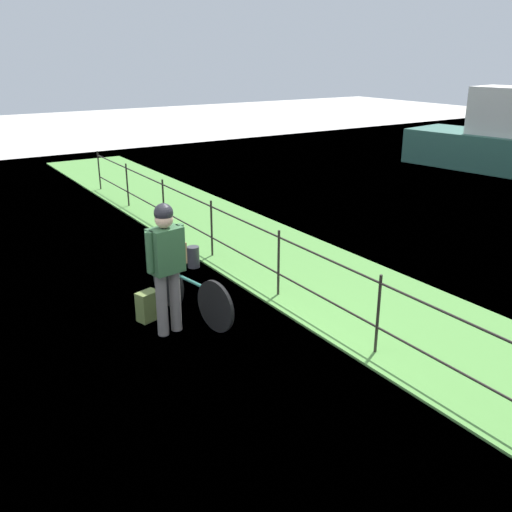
{
  "coord_description": "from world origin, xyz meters",
  "views": [
    {
      "loc": [
        5.2,
        -2.4,
        3.35
      ],
      "look_at": [
        -0.52,
        1.28,
        0.9
      ],
      "focal_mm": 39.8,
      "sensor_mm": 36.0,
      "label": 1
    }
  ],
  "objects": [
    {
      "name": "cyclist_person",
      "position": [
        -0.82,
        0.17,
        1.0
      ],
      "size": [
        0.33,
        0.53,
        1.68
      ],
      "color": "slate",
      "rests_on": "ground"
    },
    {
      "name": "terrier_dog",
      "position": [
        -1.42,
        0.52,
        1.05
      ],
      "size": [
        0.32,
        0.19,
        0.18
      ],
      "color": "#4C3D2D",
      "rests_on": "wooden_crate"
    },
    {
      "name": "grass_strip",
      "position": [
        0.0,
        2.88,
        0.01
      ],
      "size": [
        27.0,
        2.4,
        0.03
      ],
      "primitive_type": "cube",
      "color": "#569342",
      "rests_on": "ground"
    },
    {
      "name": "ground_plane",
      "position": [
        0.0,
        0.0,
        0.0
      ],
      "size": [
        60.0,
        60.0,
        0.0
      ],
      "primitive_type": "plane",
      "color": "beige"
    },
    {
      "name": "bicycle_main",
      "position": [
        -1.06,
        0.58,
        0.36
      ],
      "size": [
        1.7,
        0.35,
        0.68
      ],
      "color": "black",
      "rests_on": "ground"
    },
    {
      "name": "backpack_on_paving",
      "position": [
        -1.29,
        0.08,
        0.2
      ],
      "size": [
        0.26,
        0.32,
        0.4
      ],
      "primitive_type": "cube",
      "rotation": [
        0.0,
        0.0,
        5.02
      ],
      "color": "olive",
      "rests_on": "ground"
    },
    {
      "name": "wooden_crate",
      "position": [
        -1.44,
        0.52,
        0.83
      ],
      "size": [
        0.39,
        0.32,
        0.29
      ],
      "primitive_type": "cube",
      "rotation": [
        0.0,
        0.0,
        0.17
      ],
      "color": "#A87F51",
      "rests_on": "bicycle_main"
    },
    {
      "name": "iron_fence",
      "position": [
        0.0,
        1.97,
        0.59
      ],
      "size": [
        18.04,
        0.04,
        1.0
      ],
      "color": "#28231E",
      "rests_on": "ground"
    },
    {
      "name": "mooring_bollard",
      "position": [
        -2.73,
        1.47,
        0.18
      ],
      "size": [
        0.2,
        0.2,
        0.36
      ],
      "primitive_type": "cylinder",
      "color": "#38383D",
      "rests_on": "ground"
    }
  ]
}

